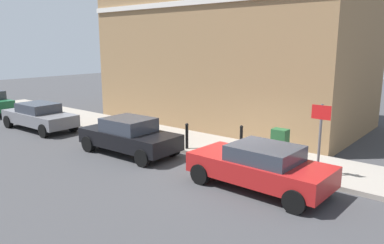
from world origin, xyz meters
TOP-DOWN VIEW (x-y plane):
  - ground at (0.00, 0.00)m, footprint 80.00×80.00m
  - sidewalk at (1.80, 6.00)m, footprint 2.79×30.00m
  - corner_building at (6.91, 4.71)m, footprint 7.51×13.43m
  - car_red at (-0.91, -1.41)m, footprint 2.00×4.25m
  - car_black at (-0.94, 4.34)m, footprint 1.95×4.19m
  - car_grey at (-1.00, 11.06)m, footprint 1.87×4.49m
  - utility_cabinet at (1.58, -0.80)m, footprint 0.46×0.61m
  - bollard_near_cabinet at (1.68, 0.86)m, footprint 0.14×0.14m
  - bollard_far_kerb at (0.66, 2.74)m, footprint 0.14×0.14m
  - street_sign at (0.86, -2.47)m, footprint 0.08×0.60m

SIDE VIEW (x-z plane):
  - ground at x=0.00m, z-range 0.00..0.00m
  - sidewalk at x=1.80m, z-range 0.00..0.15m
  - utility_cabinet at x=1.58m, z-range 0.11..1.26m
  - car_grey at x=-1.00m, z-range 0.03..1.38m
  - bollard_near_cabinet at x=1.68m, z-range 0.19..1.22m
  - bollard_far_kerb at x=0.66m, z-range 0.19..1.22m
  - car_red at x=-0.91m, z-range 0.04..1.40m
  - car_black at x=-0.94m, z-range 0.02..1.45m
  - street_sign at x=0.86m, z-range 0.51..2.81m
  - corner_building at x=6.91m, z-range 0.00..8.84m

